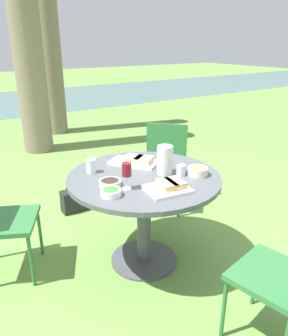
{
  "coord_description": "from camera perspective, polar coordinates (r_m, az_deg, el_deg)",
  "views": [
    {
      "loc": [
        -1.27,
        -1.89,
        1.71
      ],
      "look_at": [
        0.0,
        0.0,
        0.83
      ],
      "focal_mm": 35.0,
      "sensor_mm": 36.0,
      "label": 1
    }
  ],
  "objects": [
    {
      "name": "dining_table",
      "position": [
        2.52,
        0.0,
        -4.16
      ],
      "size": [
        1.16,
        1.16,
        0.77
      ],
      "color": "#4C4C51",
      "rests_on": "ground_plane"
    },
    {
      "name": "water_pitcher",
      "position": [
        2.46,
        3.66,
        1.4
      ],
      "size": [
        0.13,
        0.12,
        0.22
      ],
      "color": "silver",
      "rests_on": "dining_table"
    },
    {
      "name": "handbag",
      "position": [
        3.6,
        -11.81,
        -5.39
      ],
      "size": [
        0.3,
        0.14,
        0.37
      ],
      "color": "#232328",
      "rests_on": "ground_plane"
    },
    {
      "name": "platter_charcuterie",
      "position": [
        2.22,
        4.38,
        -3.23
      ],
      "size": [
        0.32,
        0.28,
        0.06
      ],
      "color": "white",
      "rests_on": "dining_table"
    },
    {
      "name": "cup_water_near",
      "position": [
        2.53,
        -9.2,
        0.35
      ],
      "size": [
        0.07,
        0.07,
        0.11
      ],
      "color": "silver",
      "rests_on": "dining_table"
    },
    {
      "name": "bowl_salad",
      "position": [
        2.15,
        -5.77,
        -4.22
      ],
      "size": [
        0.13,
        0.13,
        0.05
      ],
      "color": "white",
      "rests_on": "dining_table"
    },
    {
      "name": "cup_water_far",
      "position": [
        2.47,
        6.44,
        -0.36
      ],
      "size": [
        0.07,
        0.07,
        0.08
      ],
      "color": "silver",
      "rests_on": "dining_table"
    },
    {
      "name": "tree_trunk_main",
      "position": [
        6.71,
        -16.9,
        25.88
      ],
      "size": [
        0.42,
        0.42,
        4.71
      ],
      "color": "#7F705B",
      "rests_on": "ground_plane"
    },
    {
      "name": "bowl_fries",
      "position": [
        2.49,
        9.35,
        -0.47
      ],
      "size": [
        0.15,
        0.15,
        0.06
      ],
      "color": "beige",
      "rests_on": "dining_table"
    },
    {
      "name": "bowl_olives",
      "position": [
        2.31,
        -5.93,
        -2.52
      ],
      "size": [
        0.15,
        0.15,
        0.04
      ],
      "color": "beige",
      "rests_on": "dining_table"
    },
    {
      "name": "ground_plane",
      "position": [
        2.85,
        0.0,
        -15.69
      ],
      "size": [
        40.0,
        40.0,
        0.0
      ],
      "primitive_type": "plane",
      "color": "#668E42"
    },
    {
      "name": "chair_near_left",
      "position": [
        3.52,
        3.62,
        1.49
      ],
      "size": [
        0.61,
        0.61,
        0.89
      ],
      "color": "#2D6B38",
      "rests_on": "ground_plane"
    },
    {
      "name": "platter_bread_main",
      "position": [
        2.68,
        -1.39,
        1.22
      ],
      "size": [
        0.39,
        0.44,
        0.07
      ],
      "color": "white",
      "rests_on": "dining_table"
    },
    {
      "name": "wine_glass",
      "position": [
        2.19,
        -3.04,
        -0.46
      ],
      "size": [
        0.07,
        0.07,
        0.19
      ],
      "color": "silver",
      "rests_on": "dining_table"
    }
  ]
}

